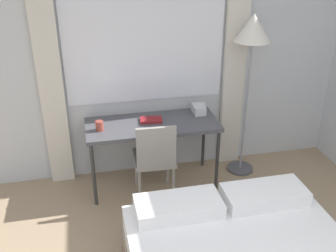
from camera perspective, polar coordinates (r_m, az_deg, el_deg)
name	(u,v)px	position (r m, az deg, el deg)	size (l,w,h in m)	color
wall_back_with_window	(153,53)	(4.11, -2.17, 10.59)	(5.16, 0.13, 2.70)	silver
desk	(152,128)	(4.01, -2.27, -0.32)	(1.34, 0.57, 0.73)	#4C4C51
desk_chair	(155,156)	(3.89, -1.93, -4.37)	(0.42, 0.42, 0.85)	gray
standing_lamp	(252,40)	(4.07, 12.11, 12.05)	(0.36, 0.36, 1.77)	#4C4C51
telephone	(199,109)	(4.20, 4.45, 2.52)	(0.14, 0.19, 0.11)	silver
book	(151,120)	(4.02, -2.48, 0.91)	(0.24, 0.17, 0.02)	maroon
mug	(100,126)	(3.87, -9.91, 0.04)	(0.08, 0.08, 0.10)	#993F33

